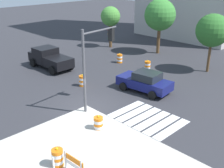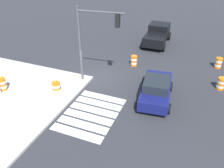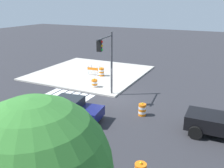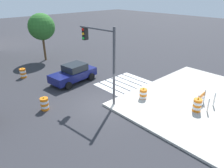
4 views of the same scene
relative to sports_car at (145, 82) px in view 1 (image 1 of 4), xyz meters
The scene contains 14 objects.
ground_plane 5.30m from the sports_car, 100.73° to the right, with size 120.00×120.00×0.00m, color #2D2D33.
crosswalk_stripes 4.58m from the sports_car, 47.92° to the right, with size 4.35×3.20×0.02m.
sports_car is the anchor object (origin of this frame).
pickup_truck 10.59m from the sports_car, 168.41° to the right, with size 5.17×2.39×1.92m.
traffic_barrel_near_corner 7.69m from the sports_car, 149.12° to the left, with size 0.56×0.56×1.02m.
traffic_barrel_crosswalk_end 5.14m from the sports_car, 126.46° to the left, with size 0.56×0.56×1.02m.
traffic_barrel_median_near 5.17m from the sports_car, 146.62° to the right, with size 0.56×0.56×1.02m.
traffic_barrel_median_far 6.88m from the sports_car, 74.09° to the right, with size 0.56×0.56×1.02m.
traffic_barrel_on_sidewalk 10.76m from the sports_car, 73.31° to the right, with size 0.56×0.56×1.02m.
construction_barricade 11.05m from the sports_car, 68.20° to the right, with size 1.30×0.85×1.00m.
traffic_light_pole 5.59m from the sports_car, 96.35° to the right, with size 0.68×3.28×5.50m.
street_tree_streetside_near 8.58m from the sports_car, 81.51° to the left, with size 3.01×3.01×5.42m.
street_tree_streetside_mid 14.53m from the sports_car, 146.84° to the left, with size 2.36×2.36×4.98m.
street_tree_streetside_far 12.03m from the sports_car, 121.82° to the left, with size 3.48×3.48×6.12m.
Camera 1 is at (13.83, -11.08, 8.89)m, focal length 45.00 mm.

